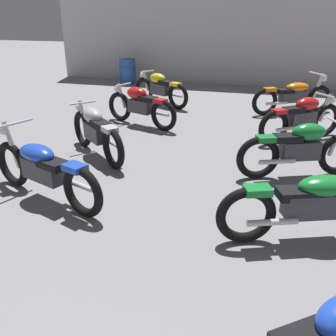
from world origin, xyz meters
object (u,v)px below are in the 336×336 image
object	(u,v)px
motorcycle_left_row_3	(96,131)
motorcycle_left_row_4	(140,105)
motorcycle_right_row_2	(315,203)
motorcycle_left_row_5	(160,88)
oil_drum	(128,71)
motorcycle_right_row_4	(302,117)
motorcycle_right_row_5	(293,96)
motorcycle_right_row_3	(301,148)
motorcycle_left_row_2	(43,169)

from	to	relation	value
motorcycle_left_row_3	motorcycle_left_row_4	world-z (taller)	same
motorcycle_right_row_2	motorcycle_left_row_5	bearing A→B (deg)	121.90
motorcycle_right_row_2	oil_drum	xyz separation A→B (m)	(-5.58, 8.42, -0.03)
motorcycle_right_row_4	motorcycle_right_row_5	bearing A→B (deg)	93.07
motorcycle_right_row_3	motorcycle_left_row_2	bearing A→B (deg)	-152.22
motorcycle_left_row_4	motorcycle_right_row_2	world-z (taller)	motorcycle_right_row_2
motorcycle_left_row_2	motorcycle_right_row_5	bearing A→B (deg)	60.04
motorcycle_left_row_4	motorcycle_right_row_3	world-z (taller)	same
motorcycle_right_row_3	oil_drum	size ratio (longest dim) A/B	2.18
motorcycle_right_row_3	oil_drum	bearing A→B (deg)	129.47
motorcycle_right_row_2	motorcycle_right_row_5	world-z (taller)	same
motorcycle_left_row_5	oil_drum	world-z (taller)	motorcycle_left_row_5
motorcycle_left_row_2	motorcycle_right_row_3	bearing A→B (deg)	27.78
motorcycle_left_row_4	motorcycle_right_row_2	xyz separation A→B (m)	(3.38, -3.69, -0.01)
motorcycle_left_row_3	motorcycle_right_row_3	size ratio (longest dim) A/B	0.85
motorcycle_right_row_3	motorcycle_right_row_4	world-z (taller)	same
motorcycle_left_row_3	motorcycle_left_row_5	xyz separation A→B (m)	(-0.07, 3.98, 0.00)
motorcycle_left_row_4	motorcycle_right_row_5	distance (m)	3.86
motorcycle_left_row_2	motorcycle_right_row_5	distance (m)	6.61
motorcycle_left_row_3	motorcycle_right_row_2	bearing A→B (deg)	-26.08
motorcycle_left_row_2	motorcycle_right_row_2	distance (m)	3.40
motorcycle_right_row_2	motorcycle_right_row_3	world-z (taller)	motorcycle_right_row_2
motorcycle_right_row_5	motorcycle_left_row_2	bearing A→B (deg)	-119.96
oil_drum	motorcycle_right_row_5	bearing A→B (deg)	-26.20
motorcycle_left_row_5	motorcycle_right_row_3	size ratio (longest dim) A/B	0.96
motorcycle_left_row_2	oil_drum	xyz separation A→B (m)	(-2.17, 8.42, -0.03)
motorcycle_right_row_2	motorcycle_right_row_3	size ratio (longest dim) A/B	1.11
motorcycle_left_row_3	motorcycle_left_row_4	size ratio (longest dim) A/B	0.84
motorcycle_right_row_2	motorcycle_left_row_2	bearing A→B (deg)	179.93
motorcycle_right_row_4	motorcycle_left_row_2	bearing A→B (deg)	-133.33
motorcycle_right_row_4	oil_drum	bearing A→B (deg)	139.34
motorcycle_left_row_3	motorcycle_right_row_2	size ratio (longest dim) A/B	0.77
oil_drum	motorcycle_left_row_4	bearing A→B (deg)	-65.07
motorcycle_left_row_5	motorcycle_right_row_3	distance (m)	5.22
motorcycle_left_row_3	motorcycle_right_row_5	world-z (taller)	motorcycle_right_row_5
motorcycle_left_row_4	oil_drum	xyz separation A→B (m)	(-2.20, 4.73, -0.03)
motorcycle_right_row_2	motorcycle_right_row_5	size ratio (longest dim) A/B	1.07
motorcycle_left_row_4	motorcycle_left_row_5	distance (m)	1.98
motorcycle_right_row_4	oil_drum	distance (m)	7.37
motorcycle_left_row_5	motorcycle_right_row_5	size ratio (longest dim) A/B	0.93
motorcycle_right_row_3	oil_drum	world-z (taller)	motorcycle_right_row_3
motorcycle_left_row_3	motorcycle_right_row_4	distance (m)	3.97
motorcycle_left_row_3	motorcycle_right_row_3	xyz separation A→B (m)	(3.38, 0.06, 0.00)
motorcycle_left_row_2	motorcycle_left_row_4	bearing A→B (deg)	89.64
motorcycle_left_row_5	motorcycle_right_row_2	xyz separation A→B (m)	(3.53, -5.67, -0.01)
motorcycle_left_row_2	motorcycle_left_row_3	xyz separation A→B (m)	(-0.06, 1.69, 0.01)
motorcycle_left_row_2	motorcycle_right_row_4	size ratio (longest dim) A/B	1.29
motorcycle_right_row_3	motorcycle_right_row_5	bearing A→B (deg)	90.26
motorcycle_left_row_5	motorcycle_right_row_3	xyz separation A→B (m)	(3.45, -3.92, 0.00)
motorcycle_left_row_2	motorcycle_left_row_4	size ratio (longest dim) A/B	1.11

